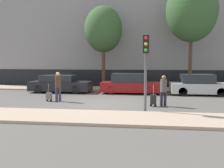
# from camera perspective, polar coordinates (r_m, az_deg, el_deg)

# --- Properties ---
(ground_plane) EXTENTS (80.00, 80.00, 0.00)m
(ground_plane) POSITION_cam_1_polar(r_m,az_deg,el_deg) (14.20, -2.28, -4.46)
(ground_plane) COLOR #565451
(sidewalk_near) EXTENTS (28.00, 2.50, 0.12)m
(sidewalk_near) POSITION_cam_1_polar(r_m,az_deg,el_deg) (10.59, -5.77, -7.52)
(sidewalk_near) COLOR tan
(sidewalk_near) RESTS_ON ground_plane
(sidewalk_far) EXTENTS (28.00, 3.00, 0.12)m
(sidewalk_far) POSITION_cam_1_polar(r_m,az_deg,el_deg) (21.06, 0.97, -1.12)
(sidewalk_far) COLOR tan
(sidewalk_far) RESTS_ON ground_plane
(building_facade) EXTENTS (28.00, 3.30, 13.47)m
(building_facade) POSITION_cam_1_polar(r_m,az_deg,el_deg) (25.11, 2.03, 15.17)
(building_facade) COLOR gray
(building_facade) RESTS_ON ground_plane
(parked_car_0) EXTENTS (4.64, 1.85, 1.32)m
(parked_car_0) POSITION_cam_1_polar(r_m,az_deg,el_deg) (19.63, -11.75, -0.02)
(parked_car_0) COLOR black
(parked_car_0) RESTS_ON ground_plane
(parked_car_1) EXTENTS (4.39, 1.89, 1.48)m
(parked_car_1) POSITION_cam_1_polar(r_m,az_deg,el_deg) (18.64, 4.19, -0.03)
(parked_car_1) COLOR maroon
(parked_car_1) RESTS_ON ground_plane
(parked_car_2) EXTENTS (4.05, 1.90, 1.46)m
(parked_car_2) POSITION_cam_1_polar(r_m,az_deg,el_deg) (18.82, 19.18, -0.28)
(parked_car_2) COLOR #B7BABF
(parked_car_2) RESTS_ON ground_plane
(pedestrian_left) EXTENTS (0.35, 0.34, 1.76)m
(pedestrian_left) POSITION_cam_1_polar(r_m,az_deg,el_deg) (15.14, -12.23, -0.15)
(pedestrian_left) COLOR #383347
(pedestrian_left) RESTS_ON ground_plane
(trolley_left) EXTENTS (0.34, 0.29, 1.06)m
(trolley_left) POSITION_cam_1_polar(r_m,az_deg,el_deg) (15.33, -14.20, -2.70)
(trolley_left) COLOR slate
(trolley_left) RESTS_ON ground_plane
(pedestrian_right) EXTENTS (0.34, 0.34, 1.65)m
(pedestrian_right) POSITION_cam_1_polar(r_m,az_deg,el_deg) (13.46, 11.69, -1.08)
(pedestrian_right) COLOR #23232D
(pedestrian_right) RESTS_ON ground_plane
(trolley_right) EXTENTS (0.34, 0.29, 1.17)m
(trolley_right) POSITION_cam_1_polar(r_m,az_deg,el_deg) (13.37, 9.40, -3.53)
(trolley_right) COLOR #262628
(trolley_right) RESTS_ON ground_plane
(traffic_light) EXTENTS (0.28, 0.47, 3.54)m
(traffic_light) POSITION_cam_1_polar(r_m,az_deg,el_deg) (11.43, 7.73, 5.90)
(traffic_light) COLOR #515154
(traffic_light) RESTS_ON ground_plane
(parked_bicycle) EXTENTS (1.77, 0.06, 0.96)m
(parked_bicycle) POSITION_cam_1_polar(r_m,az_deg,el_deg) (21.01, 12.41, -0.07)
(parked_bicycle) COLOR black
(parked_bicycle) RESTS_ON sidewalk_far
(bare_tree_near_crossing) EXTENTS (3.92, 3.92, 8.55)m
(bare_tree_near_crossing) POSITION_cam_1_polar(r_m,az_deg,el_deg) (20.99, 17.75, 15.60)
(bare_tree_near_crossing) COLOR #4C3826
(bare_tree_near_crossing) RESTS_ON sidewalk_far
(bare_tree_down_street) EXTENTS (3.14, 3.14, 6.84)m
(bare_tree_down_street) POSITION_cam_1_polar(r_m,az_deg,el_deg) (21.28, -1.98, 12.34)
(bare_tree_down_street) COLOR #4C3826
(bare_tree_down_street) RESTS_ON sidewalk_far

